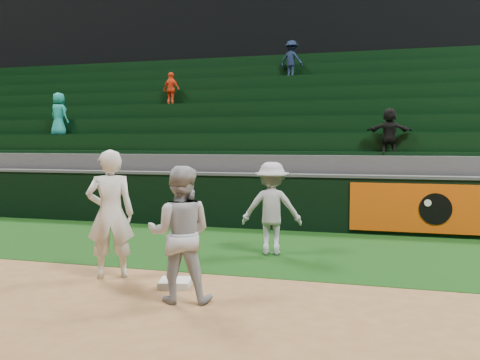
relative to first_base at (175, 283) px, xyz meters
name	(u,v)px	position (x,y,z in m)	size (l,w,h in m)	color
ground	(185,290)	(0.21, -0.15, -0.05)	(70.00, 70.00, 0.00)	brown
foul_grass	(247,247)	(0.21, 2.85, -0.04)	(36.00, 4.20, 0.01)	black
upper_deck	(336,49)	(0.21, 17.30, 5.95)	(40.00, 12.00, 12.00)	black
first_base	(175,283)	(0.00, 0.00, 0.00)	(0.41, 0.41, 0.09)	silver
first_baseman	(110,214)	(-1.08, 0.19, 0.87)	(0.67, 0.44, 1.84)	silver
baserunner	(180,234)	(0.33, -0.59, 0.78)	(0.81, 0.63, 1.66)	#A7AAB2
base_coach	(272,208)	(0.78, 2.37, 0.76)	(1.03, 0.59, 1.60)	#A0A2AE
field_wall	(274,201)	(0.23, 5.05, 0.59)	(36.00, 0.45, 1.25)	black
stadium_seating	(302,151)	(0.20, 8.82, 1.65)	(36.00, 5.95, 5.09)	#3C3B3E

